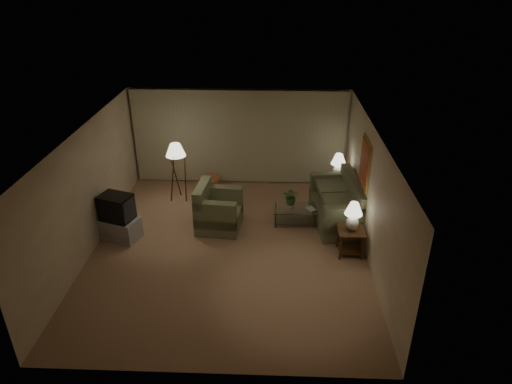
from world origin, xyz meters
TOP-DOWN VIEW (x-y plane):
  - ground at (0.00, 0.00)m, footprint 7.00×7.00m
  - room_shell at (0.02, 1.51)m, footprint 6.04×7.02m
  - sofa at (2.50, 1.23)m, footprint 2.19×1.39m
  - armchair at (-0.31, 0.85)m, footprint 1.23×1.19m
  - side_table_near at (2.65, -0.12)m, footprint 0.58×0.58m
  - side_table_far at (2.65, 2.48)m, footprint 0.44×0.37m
  - table_lamp_near at (2.65, -0.12)m, footprint 0.38×0.38m
  - table_lamp_far at (2.65, 2.48)m, footprint 0.39×0.39m
  - coffee_table at (1.55, 1.13)m, footprint 1.17×0.64m
  - tv_cabinet at (-2.55, 0.31)m, footprint 1.22×1.09m
  - crt_tv at (-2.55, 0.31)m, footprint 0.99×0.91m
  - floor_lamp at (-1.55, 2.25)m, footprint 0.51×0.51m
  - ottoman at (-0.80, 2.84)m, footprint 0.65×0.65m
  - vase at (1.40, 1.13)m, footprint 0.16×0.16m
  - flowers at (1.40, 1.13)m, footprint 0.44×0.39m
  - book at (1.80, 1.03)m, footprint 0.28×0.30m

SIDE VIEW (x-z plane):
  - ground at x=0.00m, z-range 0.00..0.00m
  - ottoman at x=-0.80m, z-range 0.00..0.38m
  - tv_cabinet at x=-2.55m, z-range 0.00..0.50m
  - coffee_table at x=1.55m, z-range 0.07..0.49m
  - side_table_far at x=2.65m, z-range 0.09..0.69m
  - side_table_near at x=2.65m, z-range 0.12..0.72m
  - book at x=1.80m, z-range 0.41..0.43m
  - armchair at x=-0.31m, z-range 0.00..0.88m
  - sofa at x=2.50m, z-range 0.00..0.89m
  - vase at x=1.40m, z-range 0.42..0.57m
  - flowers at x=1.40m, z-range 0.57..1.00m
  - crt_tv at x=-2.55m, z-range 0.50..1.09m
  - floor_lamp at x=-1.55m, z-range 0.04..1.62m
  - table_lamp_near at x=2.65m, z-range 0.66..1.31m
  - table_lamp_far at x=2.65m, z-range 0.66..1.34m
  - room_shell at x=0.02m, z-range 0.39..3.11m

